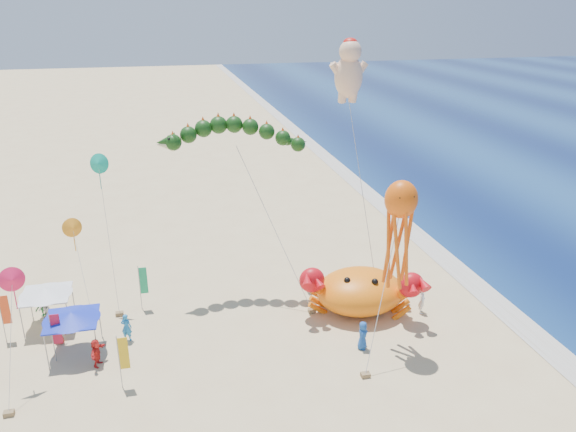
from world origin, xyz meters
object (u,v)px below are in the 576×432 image
at_px(dragon_kite, 234,139).
at_px(canopy_white, 45,291).
at_px(canopy_blue, 71,316).
at_px(crab_inflatable, 361,290).
at_px(octopus_kite, 399,226).
at_px(cherub_kite, 349,69).

height_order(dragon_kite, canopy_white, dragon_kite).
bearing_deg(canopy_blue, crab_inflatable, 2.08).
relative_size(octopus_kite, canopy_white, 3.23).
xyz_separation_m(octopus_kite, canopy_blue, (-18.50, 3.29, -5.16)).
bearing_deg(octopus_kite, dragon_kite, 129.93).
distance_m(canopy_blue, canopy_white, 3.97).
height_order(crab_inflatable, cherub_kite, cherub_kite).
relative_size(canopy_blue, canopy_white, 1.01).
bearing_deg(crab_inflatable, canopy_white, 171.92).
distance_m(octopus_kite, canopy_blue, 19.49).
xyz_separation_m(dragon_kite, cherub_kite, (8.54, 1.80, 4.11)).
distance_m(crab_inflatable, dragon_kite, 13.08).
relative_size(crab_inflatable, octopus_kite, 0.77).
xyz_separation_m(dragon_kite, octopus_kite, (7.89, -9.42, -3.25)).
bearing_deg(crab_inflatable, dragon_kite, 143.29).
relative_size(crab_inflatable, canopy_white, 2.50).
bearing_deg(dragon_kite, cherub_kite, 11.92).
distance_m(crab_inflatable, canopy_white, 20.11).
bearing_deg(crab_inflatable, cherub_kite, 80.76).
height_order(octopus_kite, canopy_white, octopus_kite).
height_order(dragon_kite, cherub_kite, cherub_kite).
relative_size(dragon_kite, canopy_white, 3.76).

